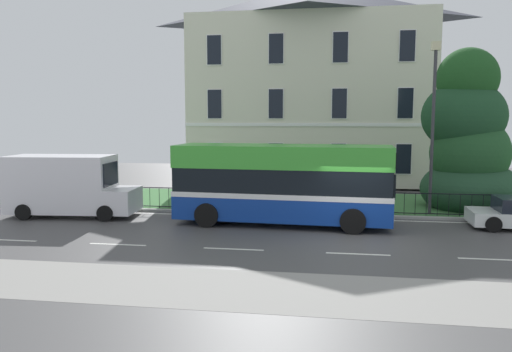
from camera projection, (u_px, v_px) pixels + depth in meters
ground_plane at (353, 232)px, 18.48m from camera, size 60.00×56.00×0.18m
georgian_townhouse at (310, 83)px, 33.20m from camera, size 15.40×8.52×12.99m
iron_verge_railing at (298, 201)px, 21.81m from camera, size 18.38×0.04×0.97m
evergreen_tree at (468, 146)px, 22.71m from camera, size 4.59×4.53×7.85m
single_decker_bus at (283, 183)px, 19.70m from camera, size 8.72×3.04×3.20m
white_panel_van at (67, 185)px, 21.36m from camera, size 5.64×2.50×2.66m
street_lamp_post at (433, 118)px, 20.99m from camera, size 0.36×0.24×7.36m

